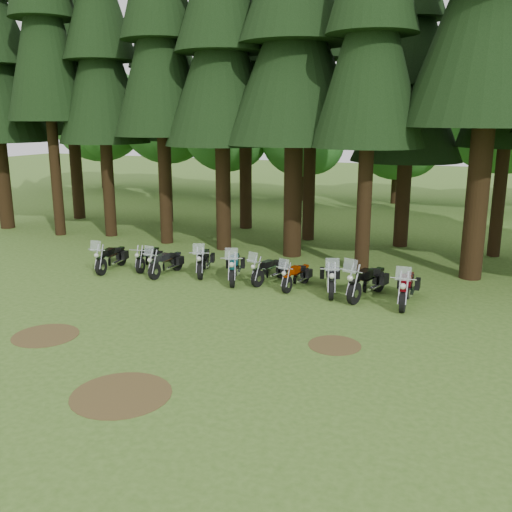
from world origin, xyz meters
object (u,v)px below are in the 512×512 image
(motorcycle_0, at_px, (111,259))
(motorcycle_1, at_px, (148,258))
(motorcycle_7, at_px, (330,278))
(motorcycle_3, at_px, (203,262))
(motorcycle_6, at_px, (296,276))
(motorcycle_5, at_px, (270,271))
(motorcycle_9, at_px, (406,289))
(motorcycle_4, at_px, (234,268))
(motorcycle_2, at_px, (166,264))
(motorcycle_8, at_px, (367,283))

(motorcycle_0, relative_size, motorcycle_1, 1.12)
(motorcycle_1, xyz_separation_m, motorcycle_7, (7.48, -0.18, 0.08))
(motorcycle_3, distance_m, motorcycle_6, 3.88)
(motorcycle_5, distance_m, motorcycle_7, 2.38)
(motorcycle_0, xyz_separation_m, motorcycle_9, (11.25, 0.35, 0.04))
(motorcycle_4, distance_m, motorcycle_9, 6.20)
(motorcycle_2, distance_m, motorcycle_6, 5.12)
(motorcycle_5, xyz_separation_m, motorcycle_7, (2.36, -0.31, 0.06))
(motorcycle_2, bearing_deg, motorcycle_5, 12.59)
(motorcycle_3, distance_m, motorcycle_8, 6.39)
(motorcycle_1, xyz_separation_m, motorcycle_4, (3.86, -0.22, 0.09))
(motorcycle_6, bearing_deg, motorcycle_4, -171.15)
(motorcycle_0, xyz_separation_m, motorcycle_7, (8.67, 0.60, 0.03))
(motorcycle_0, relative_size, motorcycle_2, 1.05)
(motorcycle_5, bearing_deg, motorcycle_4, -149.46)
(motorcycle_1, height_order, motorcycle_2, motorcycle_2)
(motorcycle_1, bearing_deg, motorcycle_5, -7.11)
(motorcycle_2, bearing_deg, motorcycle_9, 3.99)
(motorcycle_4, bearing_deg, motorcycle_6, -19.51)
(motorcycle_7, bearing_deg, motorcycle_6, 160.71)
(motorcycle_4, bearing_deg, motorcycle_8, -21.60)
(motorcycle_0, bearing_deg, motorcycle_3, 7.66)
(motorcycle_4, relative_size, motorcycle_5, 1.13)
(motorcycle_4, distance_m, motorcycle_5, 1.31)
(motorcycle_3, bearing_deg, motorcycle_5, -21.08)
(motorcycle_5, relative_size, motorcycle_9, 0.85)
(motorcycle_8, bearing_deg, motorcycle_5, -171.15)
(motorcycle_8, bearing_deg, motorcycle_4, -165.53)
(motorcycle_2, relative_size, motorcycle_5, 1.03)
(motorcycle_2, bearing_deg, motorcycle_1, 159.11)
(motorcycle_7, bearing_deg, motorcycle_8, -22.16)
(motorcycle_3, bearing_deg, motorcycle_1, 164.45)
(motorcycle_1, distance_m, motorcycle_3, 2.38)
(motorcycle_8, height_order, motorcycle_9, motorcycle_8)
(motorcycle_1, relative_size, motorcycle_3, 0.90)
(motorcycle_7, distance_m, motorcycle_9, 2.59)
(motorcycle_9, bearing_deg, motorcycle_2, 178.14)
(motorcycle_3, height_order, motorcycle_8, motorcycle_8)
(motorcycle_6, distance_m, motorcycle_8, 2.52)
(motorcycle_0, bearing_deg, motorcycle_5, 0.68)
(motorcycle_4, xyz_separation_m, motorcycle_7, (3.62, 0.03, -0.00))
(motorcycle_2, bearing_deg, motorcycle_0, -169.76)
(motorcycle_9, bearing_deg, motorcycle_4, 175.63)
(motorcycle_7, relative_size, motorcycle_8, 0.95)
(motorcycle_3, distance_m, motorcycle_9, 7.71)
(motorcycle_3, xyz_separation_m, motorcycle_4, (1.49, -0.40, 0.03))
(motorcycle_1, distance_m, motorcycle_2, 1.24)
(motorcycle_3, bearing_deg, motorcycle_0, 175.29)
(motorcycle_3, relative_size, motorcycle_7, 0.95)
(motorcycle_7, bearing_deg, motorcycle_0, 165.87)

